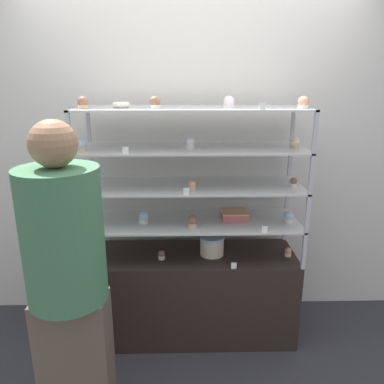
% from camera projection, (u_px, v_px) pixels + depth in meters
% --- Properties ---
extents(ground_plane, '(20.00, 20.00, 0.00)m').
position_uv_depth(ground_plane, '(192.00, 330.00, 2.88)').
color(ground_plane, '#2D2D33').
extents(back_wall, '(8.00, 0.05, 2.60)m').
position_uv_depth(back_wall, '(191.00, 154.00, 2.88)').
color(back_wall, silver).
rests_on(back_wall, ground_plane).
extents(display_base, '(1.48, 0.50, 0.65)m').
position_uv_depth(display_base, '(192.00, 293.00, 2.79)').
color(display_base, black).
rests_on(display_base, ground_plane).
extents(display_riser_lower, '(1.48, 0.50, 0.26)m').
position_uv_depth(display_riser_lower, '(192.00, 222.00, 2.62)').
color(display_riser_lower, '#B7B7BC').
rests_on(display_riser_lower, display_base).
extents(display_riser_middle, '(1.48, 0.50, 0.26)m').
position_uv_depth(display_riser_middle, '(192.00, 187.00, 2.55)').
color(display_riser_middle, '#B7B7BC').
rests_on(display_riser_middle, display_riser_lower).
extents(display_riser_upper, '(1.48, 0.50, 0.26)m').
position_uv_depth(display_riser_upper, '(192.00, 149.00, 2.47)').
color(display_riser_upper, '#B7B7BC').
rests_on(display_riser_upper, display_riser_middle).
extents(display_riser_top, '(1.48, 0.50, 0.26)m').
position_uv_depth(display_riser_top, '(192.00, 110.00, 2.40)').
color(display_riser_top, '#B7B7BC').
rests_on(display_riser_top, display_riser_upper).
extents(layer_cake_centerpiece, '(0.17, 0.17, 0.14)m').
position_uv_depth(layer_cake_centerpiece, '(212.00, 245.00, 2.66)').
color(layer_cake_centerpiece, beige).
rests_on(layer_cake_centerpiece, display_base).
extents(sheet_cake_frosted, '(0.18, 0.16, 0.06)m').
position_uv_depth(sheet_cake_frosted, '(234.00, 215.00, 2.64)').
color(sheet_cake_frosted, '#C66660').
rests_on(sheet_cake_frosted, display_riser_lower).
extents(cupcake_0, '(0.05, 0.05, 0.06)m').
position_uv_depth(cupcake_0, '(94.00, 255.00, 2.60)').
color(cupcake_0, white).
rests_on(cupcake_0, display_base).
extents(cupcake_1, '(0.05, 0.05, 0.06)m').
position_uv_depth(cupcake_1, '(162.00, 255.00, 2.60)').
color(cupcake_1, white).
rests_on(cupcake_1, display_base).
extents(cupcake_2, '(0.05, 0.05, 0.06)m').
position_uv_depth(cupcake_2, '(288.00, 252.00, 2.65)').
color(cupcake_2, beige).
rests_on(cupcake_2, display_base).
extents(price_tag_0, '(0.04, 0.00, 0.04)m').
position_uv_depth(price_tag_0, '(234.00, 266.00, 2.47)').
color(price_tag_0, white).
rests_on(price_tag_0, display_base).
extents(cupcake_3, '(0.07, 0.07, 0.08)m').
position_uv_depth(cupcake_3, '(92.00, 218.00, 2.55)').
color(cupcake_3, beige).
rests_on(cupcake_3, display_riser_lower).
extents(cupcake_4, '(0.07, 0.07, 0.08)m').
position_uv_depth(cupcake_4, '(144.00, 218.00, 2.56)').
color(cupcake_4, white).
rests_on(cupcake_4, display_riser_lower).
extents(cupcake_5, '(0.07, 0.07, 0.08)m').
position_uv_depth(cupcake_5, '(192.00, 222.00, 2.49)').
color(cupcake_5, '#CCB28C').
rests_on(cupcake_5, display_riser_lower).
extents(cupcake_6, '(0.07, 0.07, 0.08)m').
position_uv_depth(cupcake_6, '(289.00, 217.00, 2.57)').
color(cupcake_6, white).
rests_on(cupcake_6, display_riser_lower).
extents(price_tag_1, '(0.04, 0.00, 0.04)m').
position_uv_depth(price_tag_1, '(265.00, 229.00, 2.40)').
color(price_tag_1, white).
rests_on(price_tag_1, display_riser_lower).
extents(cupcake_7, '(0.05, 0.05, 0.06)m').
position_uv_depth(cupcake_7, '(86.00, 187.00, 2.39)').
color(cupcake_7, '#CCB28C').
rests_on(cupcake_7, display_riser_middle).
extents(cupcake_8, '(0.05, 0.05, 0.06)m').
position_uv_depth(cupcake_8, '(192.00, 185.00, 2.42)').
color(cupcake_8, '#CCB28C').
rests_on(cupcake_8, display_riser_middle).
extents(cupcake_9, '(0.05, 0.05, 0.06)m').
position_uv_depth(cupcake_9, '(294.00, 182.00, 2.49)').
color(cupcake_9, white).
rests_on(cupcake_9, display_riser_middle).
extents(price_tag_2, '(0.04, 0.00, 0.04)m').
position_uv_depth(price_tag_2, '(186.00, 191.00, 2.32)').
color(price_tag_2, white).
rests_on(price_tag_2, display_riser_middle).
extents(cupcake_10, '(0.06, 0.06, 0.07)m').
position_uv_depth(cupcake_10, '(82.00, 146.00, 2.33)').
color(cupcake_10, '#CCB28C').
rests_on(cupcake_10, display_riser_upper).
extents(cupcake_11, '(0.06, 0.06, 0.07)m').
position_uv_depth(cupcake_11, '(190.00, 143.00, 2.42)').
color(cupcake_11, white).
rests_on(cupcake_11, display_riser_upper).
extents(cupcake_12, '(0.06, 0.06, 0.07)m').
position_uv_depth(cupcake_12, '(295.00, 143.00, 2.43)').
color(cupcake_12, '#CCB28C').
rests_on(cupcake_12, display_riser_upper).
extents(price_tag_3, '(0.04, 0.00, 0.04)m').
position_uv_depth(price_tag_3, '(125.00, 150.00, 2.24)').
color(price_tag_3, white).
rests_on(price_tag_3, display_riser_upper).
extents(cupcake_13, '(0.07, 0.07, 0.07)m').
position_uv_depth(cupcake_13, '(83.00, 103.00, 2.27)').
color(cupcake_13, '#CCB28C').
rests_on(cupcake_13, display_riser_top).
extents(cupcake_14, '(0.07, 0.07, 0.07)m').
position_uv_depth(cupcake_14, '(155.00, 103.00, 2.30)').
color(cupcake_14, white).
rests_on(cupcake_14, display_riser_top).
extents(cupcake_15, '(0.07, 0.07, 0.07)m').
position_uv_depth(cupcake_15, '(229.00, 102.00, 2.33)').
color(cupcake_15, white).
rests_on(cupcake_15, display_riser_top).
extents(cupcake_16, '(0.07, 0.07, 0.07)m').
position_uv_depth(cupcake_16, '(303.00, 103.00, 2.28)').
color(cupcake_16, white).
rests_on(cupcake_16, display_riser_top).
extents(price_tag_4, '(0.04, 0.00, 0.04)m').
position_uv_depth(price_tag_4, '(262.00, 106.00, 2.18)').
color(price_tag_4, white).
rests_on(price_tag_4, display_riser_top).
extents(donut_glazed, '(0.11, 0.11, 0.03)m').
position_uv_depth(donut_glazed, '(121.00, 105.00, 2.37)').
color(donut_glazed, '#EFE5CC').
rests_on(donut_glazed, display_riser_top).
extents(customer_figure, '(0.39, 0.39, 1.68)m').
position_uv_depth(customer_figure, '(67.00, 277.00, 1.87)').
color(customer_figure, brown).
rests_on(customer_figure, ground_plane).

